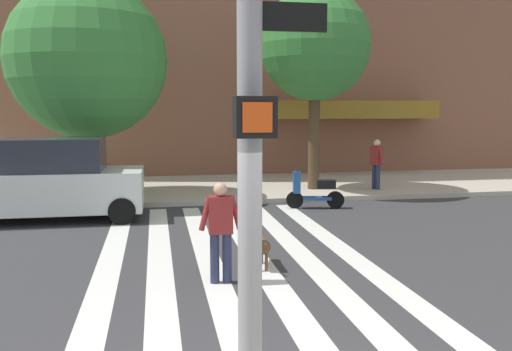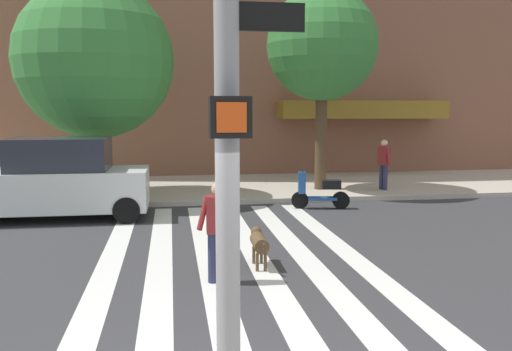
{
  "view_description": "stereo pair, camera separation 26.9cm",
  "coord_description": "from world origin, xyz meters",
  "views": [
    {
      "loc": [
        -1.06,
        -4.18,
        2.81
      ],
      "look_at": [
        0.73,
        5.42,
        1.59
      ],
      "focal_mm": 37.82,
      "sensor_mm": 36.0,
      "label": 1
    },
    {
      "loc": [
        -0.8,
        -4.22,
        2.81
      ],
      "look_at": [
        0.73,
        5.42,
        1.59
      ],
      "focal_mm": 37.82,
      "sensor_mm": 36.0,
      "label": 2
    }
  ],
  "objects": [
    {
      "name": "dog_on_leash",
      "position": [
        0.72,
        5.0,
        0.44
      ],
      "size": [
        0.28,
        1.07,
        0.65
      ],
      "color": "brown",
      "rests_on": "ground_plane"
    },
    {
      "name": "traffic_light_pole",
      "position": [
        -0.39,
        -0.43,
        3.52
      ],
      "size": [
        0.74,
        0.46,
        5.8
      ],
      "color": "gray",
      "rests_on": "sidewalk_near"
    },
    {
      "name": "street_tree_middle",
      "position": [
        4.06,
        12.88,
        4.79
      ],
      "size": [
        3.59,
        3.59,
        6.47
      ],
      "color": "#4C3823",
      "rests_on": "sidewalk_far"
    },
    {
      "name": "pedestrian_dog_walker",
      "position": [
        -0.07,
        4.23,
        0.93
      ],
      "size": [
        0.7,
        0.25,
        1.64
      ],
      "color": "#282D4C",
      "rests_on": "ground_plane"
    },
    {
      "name": "pedestrian_bystander",
      "position": [
        6.06,
        12.4,
        1.08
      ],
      "size": [
        0.32,
        0.7,
        1.64
      ],
      "color": "#282D4C",
      "rests_on": "sidewalk_far"
    },
    {
      "name": "parked_scooter",
      "position": [
        3.32,
        10.23,
        0.48
      ],
      "size": [
        1.63,
        0.59,
        1.11
      ],
      "color": "black",
      "rests_on": "ground_plane"
    },
    {
      "name": "sidewalk_far",
      "position": [
        0.0,
        14.19,
        0.07
      ],
      "size": [
        80.0,
        6.0,
        0.15
      ],
      "primitive_type": "cube",
      "color": "#B6AD9C",
      "rests_on": "ground_plane"
    },
    {
      "name": "ground_plane",
      "position": [
        0.0,
        5.6,
        0.0
      ],
      "size": [
        160.0,
        160.0,
        0.0
      ],
      "primitive_type": "plane",
      "color": "#353538"
    },
    {
      "name": "street_tree_nearest",
      "position": [
        -2.97,
        12.57,
        4.21
      ],
      "size": [
        4.66,
        4.66,
        6.4
      ],
      "color": "#4C3823",
      "rests_on": "sidewalk_far"
    },
    {
      "name": "parked_car_behind_first",
      "position": [
        -3.7,
        9.97,
        0.97
      ],
      "size": [
        4.7,
        2.05,
        2.06
      ],
      "color": "silver",
      "rests_on": "ground_plane"
    },
    {
      "name": "crosswalk_stripes",
      "position": [
        0.32,
        5.6,
        0.0
      ],
      "size": [
        4.95,
        10.59,
        0.01
      ],
      "color": "silver",
      "rests_on": "ground_plane"
    }
  ]
}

